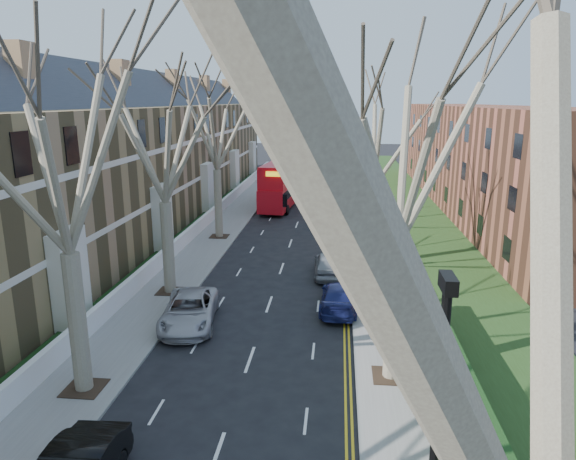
# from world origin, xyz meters

# --- Properties ---
(pavement_left) EXTENTS (3.00, 102.00, 0.12)m
(pavement_left) POSITION_xyz_m (-6.00, 39.00, 0.06)
(pavement_left) COLOR slate
(pavement_left) RESTS_ON ground
(pavement_right) EXTENTS (3.00, 102.00, 0.12)m
(pavement_right) POSITION_xyz_m (6.00, 39.00, 0.06)
(pavement_right) COLOR slate
(pavement_right) RESTS_ON ground
(terrace_left) EXTENTS (9.70, 78.00, 13.60)m
(terrace_left) POSITION_xyz_m (-13.65, 31.00, 5.53)
(terrace_left) COLOR olive
(terrace_left) RESTS_ON ground
(flats_right) EXTENTS (13.97, 54.00, 10.00)m
(flats_right) POSITION_xyz_m (17.46, 43.00, 4.98)
(flats_right) COLOR brown
(flats_right) RESTS_ON ground
(front_wall_left) EXTENTS (0.30, 78.00, 1.00)m
(front_wall_left) POSITION_xyz_m (-7.65, 31.00, 0.62)
(front_wall_left) COLOR white
(front_wall_left) RESTS_ON ground
(grass_verge_right) EXTENTS (6.00, 102.00, 0.06)m
(grass_verge_right) POSITION_xyz_m (10.50, 39.00, 0.15)
(grass_verge_right) COLOR #223B15
(grass_verge_right) RESTS_ON ground
(tree_left_mid) EXTENTS (10.50, 10.50, 14.71)m
(tree_left_mid) POSITION_xyz_m (-5.70, 6.00, 9.56)
(tree_left_mid) COLOR #726551
(tree_left_mid) RESTS_ON ground
(tree_left_far) EXTENTS (10.15, 10.15, 14.22)m
(tree_left_far) POSITION_xyz_m (-5.70, 16.00, 9.24)
(tree_left_far) COLOR #726551
(tree_left_far) RESTS_ON ground
(tree_left_dist) EXTENTS (10.50, 10.50, 14.71)m
(tree_left_dist) POSITION_xyz_m (-5.70, 28.00, 9.56)
(tree_left_dist) COLOR #726551
(tree_left_dist) RESTS_ON ground
(tree_right_mid) EXTENTS (10.50, 10.50, 14.71)m
(tree_right_mid) POSITION_xyz_m (5.70, 8.00, 9.56)
(tree_right_mid) COLOR #726551
(tree_right_mid) RESTS_ON ground
(tree_right_far) EXTENTS (10.15, 10.15, 14.22)m
(tree_right_far) POSITION_xyz_m (5.70, 22.00, 9.24)
(tree_right_far) COLOR #726551
(tree_right_far) RESTS_ON ground
(double_decker_bus) EXTENTS (3.50, 10.90, 4.49)m
(double_decker_bus) POSITION_xyz_m (-2.14, 40.43, 2.21)
(double_decker_bus) COLOR red
(double_decker_bus) RESTS_ON ground
(car_left_far) EXTENTS (3.11, 5.53, 1.46)m
(car_left_far) POSITION_xyz_m (-3.46, 12.13, 0.73)
(car_left_far) COLOR #A4A2A8
(car_left_far) RESTS_ON ground
(car_right_near) EXTENTS (2.11, 4.78, 1.36)m
(car_right_near) POSITION_xyz_m (3.70, 14.68, 0.68)
(car_right_near) COLOR navy
(car_right_near) RESTS_ON ground
(car_right_mid) EXTENTS (1.96, 4.49, 1.51)m
(car_right_mid) POSITION_xyz_m (3.04, 19.95, 0.75)
(car_right_mid) COLOR gray
(car_right_mid) RESTS_ON ground
(car_right_far) EXTENTS (1.81, 4.03, 1.28)m
(car_right_far) POSITION_xyz_m (3.02, 32.48, 0.64)
(car_right_far) COLOR black
(car_right_far) RESTS_ON ground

